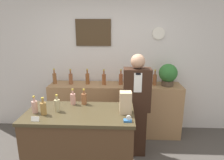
{
  "coord_description": "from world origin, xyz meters",
  "views": [
    {
      "loc": [
        0.21,
        -1.76,
        2.0
      ],
      "look_at": [
        0.08,
        1.11,
        1.22
      ],
      "focal_mm": 32.0,
      "sensor_mm": 36.0,
      "label": 1
    }
  ],
  "objects_px": {
    "shopkeeper": "(136,106)",
    "paper_bag": "(126,102)",
    "tape_dispenser": "(128,120)",
    "potted_plant": "(168,74)"
  },
  "relations": [
    {
      "from": "shopkeeper",
      "to": "potted_plant",
      "type": "height_order",
      "value": "shopkeeper"
    },
    {
      "from": "shopkeeper",
      "to": "tape_dispenser",
      "type": "height_order",
      "value": "shopkeeper"
    },
    {
      "from": "shopkeeper",
      "to": "paper_bag",
      "type": "bearing_deg",
      "value": -106.89
    },
    {
      "from": "paper_bag",
      "to": "potted_plant",
      "type": "bearing_deg",
      "value": 56.84
    },
    {
      "from": "potted_plant",
      "to": "paper_bag",
      "type": "distance_m",
      "value": 1.4
    },
    {
      "from": "shopkeeper",
      "to": "paper_bag",
      "type": "relative_size",
      "value": 5.99
    },
    {
      "from": "shopkeeper",
      "to": "tape_dispenser",
      "type": "xyz_separation_m",
      "value": [
        -0.16,
        -0.84,
        0.19
      ]
    },
    {
      "from": "potted_plant",
      "to": "paper_bag",
      "type": "height_order",
      "value": "potted_plant"
    },
    {
      "from": "paper_bag",
      "to": "tape_dispenser",
      "type": "relative_size",
      "value": 2.99
    },
    {
      "from": "shopkeeper",
      "to": "potted_plant",
      "type": "relative_size",
      "value": 4.08
    }
  ]
}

